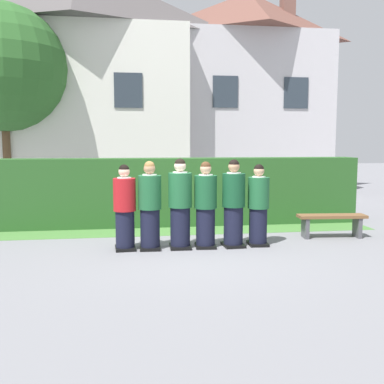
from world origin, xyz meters
name	(u,v)px	position (x,y,z in m)	size (l,w,h in m)	color
ground_plane	(192,247)	(0.00, 0.00, 0.00)	(60.00, 60.00, 0.00)	slate
student_in_red_blazer	(125,209)	(-1.25, 0.00, 0.75)	(0.41, 0.51, 1.57)	black
student_front_row_1	(150,208)	(-0.79, -0.02, 0.78)	(0.42, 0.52, 1.63)	black
student_front_row_2	(180,206)	(-0.23, -0.01, 0.80)	(0.44, 0.53, 1.68)	black
student_front_row_3	(206,207)	(0.25, -0.02, 0.77)	(0.42, 0.52, 1.62)	black
student_front_row_4	(234,205)	(0.79, -0.03, 0.79)	(0.43, 0.49, 1.66)	black
student_front_row_5	(258,207)	(1.28, 0.01, 0.74)	(0.41, 0.46, 1.56)	black
hedge	(178,192)	(0.00, 2.32, 0.80)	(8.68, 0.70, 1.60)	#285623
school_building_main	(247,92)	(3.52, 9.27, 3.95)	(6.10, 3.96, 7.72)	silver
school_building_annex	(81,80)	(-2.77, 7.95, 4.10)	(7.68, 3.19, 8.00)	silver
oak_tree_left	(3,68)	(-4.92, 6.38, 4.21)	(3.85, 3.85, 6.14)	brown
wooden_bench	(332,221)	(2.98, 0.43, 0.35)	(1.42, 0.47, 0.48)	brown
lawn_strip	(182,231)	(0.00, 1.52, 0.00)	(8.68, 0.90, 0.01)	#477A38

